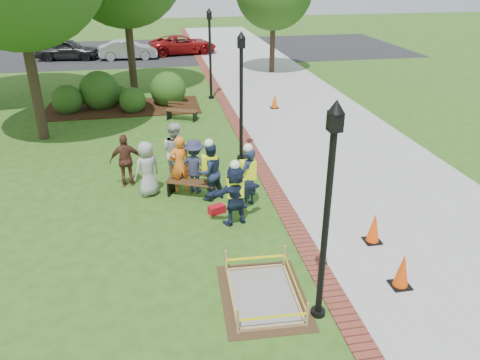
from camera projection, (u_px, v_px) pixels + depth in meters
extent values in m
plane|color=#285116|center=(229.00, 239.00, 11.52)|extent=(100.00, 100.00, 0.00)
cube|color=#9E9E99|center=(302.00, 111.00, 21.24)|extent=(6.00, 60.00, 0.02)
cube|color=maroon|center=(231.00, 115.00, 20.70)|extent=(0.50, 60.00, 0.03)
cube|color=#381E0F|center=(123.00, 108.00, 21.69)|extent=(7.00, 3.00, 0.05)
cube|color=black|center=(171.00, 51.00, 35.54)|extent=(36.00, 12.00, 0.01)
cube|color=#47331E|center=(263.00, 296.00, 9.53)|extent=(1.80, 2.37, 0.01)
cube|color=gray|center=(263.00, 296.00, 9.52)|extent=(1.28, 1.85, 0.04)
cube|color=tan|center=(263.00, 295.00, 9.51)|extent=(1.40, 1.98, 0.08)
cube|color=tan|center=(263.00, 286.00, 9.41)|extent=(1.44, 2.01, 0.55)
cube|color=yellow|center=(263.00, 285.00, 9.40)|extent=(1.38, 1.96, 0.06)
cube|color=#4E2C1A|center=(191.00, 182.00, 13.42)|extent=(1.50, 0.99, 0.04)
cube|color=#4E2C1A|center=(193.00, 172.00, 13.53)|extent=(1.34, 0.64, 0.23)
cube|color=black|center=(192.00, 189.00, 13.52)|extent=(1.40, 0.99, 0.43)
cube|color=#57331E|center=(182.00, 111.00, 19.94)|extent=(1.41, 0.93, 0.04)
cube|color=#57331E|center=(183.00, 104.00, 20.04)|extent=(1.26, 0.60, 0.22)
cube|color=black|center=(182.00, 115.00, 20.03)|extent=(1.32, 0.92, 0.40)
cube|color=black|center=(400.00, 285.00, 9.81)|extent=(0.41, 0.41, 0.05)
cone|color=#E14507|center=(402.00, 270.00, 9.64)|extent=(0.32, 0.32, 0.75)
cube|color=black|center=(372.00, 241.00, 11.37)|extent=(0.40, 0.40, 0.05)
cone|color=#FC4807|center=(374.00, 227.00, 11.20)|extent=(0.31, 0.31, 0.73)
cube|color=black|center=(274.00, 108.00, 21.68)|extent=(0.37, 0.37, 0.05)
cone|color=#FF5508|center=(275.00, 100.00, 21.52)|extent=(0.29, 0.29, 0.68)
cube|color=#A90D18|center=(217.00, 209.00, 12.64)|extent=(0.50, 0.39, 0.22)
cylinder|color=black|center=(325.00, 230.00, 8.25)|extent=(0.12, 0.12, 3.80)
cube|color=black|center=(335.00, 121.00, 7.40)|extent=(0.22, 0.22, 0.32)
cone|color=black|center=(337.00, 106.00, 7.29)|extent=(0.28, 0.28, 0.22)
cylinder|color=black|center=(318.00, 312.00, 9.04)|extent=(0.28, 0.28, 0.10)
cylinder|color=black|center=(241.00, 105.00, 15.37)|extent=(0.12, 0.12, 3.80)
cube|color=black|center=(241.00, 43.00, 14.52)|extent=(0.22, 0.22, 0.32)
cone|color=black|center=(241.00, 34.00, 14.41)|extent=(0.28, 0.28, 0.22)
cylinder|color=black|center=(241.00, 157.00, 16.15)|extent=(0.28, 0.28, 0.10)
cylinder|color=black|center=(210.00, 60.00, 22.49)|extent=(0.12, 0.12, 3.80)
cube|color=black|center=(209.00, 16.00, 21.64)|extent=(0.22, 0.22, 0.32)
cone|color=black|center=(209.00, 10.00, 21.53)|extent=(0.28, 0.28, 0.22)
cylinder|color=black|center=(211.00, 97.00, 23.27)|extent=(0.28, 0.28, 0.10)
cylinder|color=#3D2D1E|center=(32.00, 69.00, 16.92)|extent=(0.38, 0.38, 5.31)
cylinder|color=#3D2D1E|center=(130.00, 42.00, 23.52)|extent=(0.38, 0.38, 5.03)
cylinder|color=#3D2D1E|center=(273.00, 40.00, 28.00)|extent=(0.31, 0.31, 3.87)
sphere|color=#1D4513|center=(69.00, 112.00, 21.13)|extent=(1.35, 1.35, 1.35)
sphere|color=#1D4513|center=(102.00, 107.00, 21.86)|extent=(1.83, 1.83, 1.83)
sphere|color=#1D4513|center=(134.00, 111.00, 21.25)|extent=(1.19, 1.19, 1.19)
sphere|color=#1D4513|center=(169.00, 104.00, 22.33)|extent=(1.67, 1.67, 1.67)
sphere|color=#1D4513|center=(120.00, 102.00, 22.63)|extent=(0.87, 0.87, 0.87)
imported|color=#9A9A9A|center=(147.00, 169.00, 13.36)|extent=(0.62, 0.56, 1.63)
imported|color=orange|center=(180.00, 165.00, 13.52)|extent=(0.60, 0.44, 1.72)
imported|color=silver|center=(175.00, 152.00, 14.24)|extent=(0.69, 0.69, 1.86)
imported|color=brown|center=(126.00, 161.00, 13.92)|extent=(0.53, 0.35, 1.63)
imported|color=#2B2E4B|center=(195.00, 166.00, 13.55)|extent=(0.61, 0.53, 1.61)
imported|color=#181C40|center=(235.00, 195.00, 11.87)|extent=(0.58, 0.44, 1.62)
cube|color=#D8F114|center=(235.00, 187.00, 11.78)|extent=(0.42, 0.26, 0.52)
sphere|color=white|center=(235.00, 165.00, 11.52)|extent=(0.25, 0.25, 0.25)
imported|color=#191F42|center=(248.00, 178.00, 12.72)|extent=(0.63, 0.64, 1.70)
cube|color=#D8F114|center=(248.00, 170.00, 12.62)|extent=(0.42, 0.26, 0.52)
sphere|color=white|center=(248.00, 148.00, 12.35)|extent=(0.25, 0.25, 0.25)
imported|color=#17253D|center=(210.00, 172.00, 13.11)|extent=(0.63, 0.54, 1.67)
cube|color=#D8F114|center=(209.00, 164.00, 13.01)|extent=(0.42, 0.26, 0.52)
sphere|color=white|center=(209.00, 143.00, 12.74)|extent=(0.25, 0.25, 0.25)
imported|color=black|center=(69.00, 60.00, 32.39)|extent=(2.55, 4.95, 1.55)
imported|color=#ADACB1|center=(129.00, 59.00, 32.54)|extent=(1.98, 4.36, 1.41)
imported|color=maroon|center=(183.00, 54.00, 34.39)|extent=(2.58, 4.72, 1.46)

